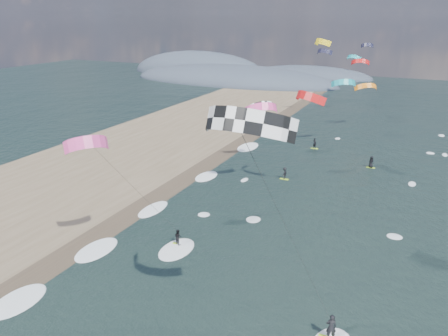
% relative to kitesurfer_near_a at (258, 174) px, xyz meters
% --- Properties ---
extents(ground, '(260.00, 260.00, 0.00)m').
position_rel_kitesurfer_near_a_xyz_m(ground, '(-7.10, 1.41, -12.26)').
color(ground, black).
rests_on(ground, ground).
extents(sand_strip, '(26.00, 240.00, 0.00)m').
position_rel_kitesurfer_near_a_xyz_m(sand_strip, '(-31.10, 11.41, -12.26)').
color(sand_strip, brown).
rests_on(sand_strip, ground).
extents(wet_sand_strip, '(3.00, 240.00, 0.00)m').
position_rel_kitesurfer_near_a_xyz_m(wet_sand_strip, '(-19.10, 11.41, -12.26)').
color(wet_sand_strip, '#382D23').
rests_on(wet_sand_strip, ground).
extents(coastal_hills, '(80.00, 41.00, 15.00)m').
position_rel_kitesurfer_near_a_xyz_m(coastal_hills, '(-51.94, 109.28, -12.26)').
color(coastal_hills, '#3D4756').
rests_on(coastal_hills, ground).
extents(kitesurfer_near_a, '(7.88, 8.46, 15.95)m').
position_rel_kitesurfer_near_a_xyz_m(kitesurfer_near_a, '(0.00, 0.00, 0.00)').
color(kitesurfer_near_a, '#ACE228').
rests_on(kitesurfer_near_a, ground).
extents(kitesurfer_near_b, '(6.63, 8.98, 11.79)m').
position_rel_kitesurfer_near_a_xyz_m(kitesurfer_near_b, '(-13.74, 7.11, -5.29)').
color(kitesurfer_near_b, '#ACE228').
rests_on(kitesurfer_near_b, ground).
extents(far_kitesurfers, '(10.14, 15.14, 1.64)m').
position_rel_kitesurfer_near_a_xyz_m(far_kitesurfers, '(-4.94, 36.61, -11.47)').
color(far_kitesurfers, '#ACE228').
rests_on(far_kitesurfers, ground).
extents(bg_kite_field, '(13.72, 69.47, 8.72)m').
position_rel_kitesurfer_near_a_xyz_m(bg_kite_field, '(-7.60, 52.89, -1.49)').
color(bg_kite_field, teal).
rests_on(bg_kite_field, ground).
extents(shoreline_surf, '(2.40, 79.40, 0.11)m').
position_rel_kitesurfer_near_a_xyz_m(shoreline_surf, '(-17.90, 16.16, -12.26)').
color(shoreline_surf, white).
rests_on(shoreline_surf, ground).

